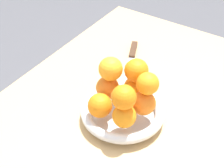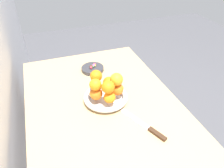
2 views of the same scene
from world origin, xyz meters
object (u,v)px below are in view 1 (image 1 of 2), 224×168
object	(u,v)px
orange_0	(108,88)
orange_6	(136,71)
orange_4	(134,87)
dining_table	(128,142)
orange_5	(148,84)
orange_8	(124,97)
orange_3	(144,103)
knife	(131,61)
fruit_bowl	(122,113)
orange_2	(124,116)
orange_7	(111,69)
orange_1	(100,106)

from	to	relation	value
orange_0	orange_6	world-z (taller)	orange_6
orange_4	orange_6	bearing A→B (deg)	61.52
dining_table	orange_6	bearing A→B (deg)	-165.67
orange_0	orange_4	size ratio (longest dim) A/B	1.11
orange_5	orange_8	world-z (taller)	same
orange_3	knife	world-z (taller)	orange_3
fruit_bowl	orange_8	bearing A→B (deg)	34.53
orange_2	knife	size ratio (longest dim) A/B	0.24
orange_7	orange_8	size ratio (longest dim) A/B	1.04
orange_4	orange_7	world-z (taller)	orange_7
orange_0	orange_8	bearing A→B (deg)	54.27
orange_0	orange_2	xyz separation A→B (m)	(0.06, 0.09, -0.00)
orange_4	orange_5	distance (m)	0.09
fruit_bowl	orange_5	world-z (taller)	orange_5
orange_6	knife	bearing A→B (deg)	-146.57
fruit_bowl	orange_4	bearing A→B (deg)	-179.11
orange_0	orange_2	size ratio (longest dim) A/B	1.07
fruit_bowl	orange_2	bearing A→B (deg)	36.89
orange_6	orange_8	bearing A→B (deg)	14.46
orange_1	orange_8	xyz separation A→B (m)	(-0.00, 0.07, 0.06)
orange_0	orange_4	bearing A→B (deg)	128.78
fruit_bowl	orange_1	distance (m)	0.08
orange_8	knife	distance (m)	0.35
orange_6	orange_3	bearing A→B (deg)	49.33
orange_2	orange_5	xyz separation A→B (m)	(-0.07, 0.02, 0.06)
orange_1	orange_7	xyz separation A→B (m)	(-0.07, -0.02, 0.06)
orange_8	knife	size ratio (longest dim) A/B	0.25
dining_table	orange_0	bearing A→B (deg)	-99.88
orange_7	orange_8	bearing A→B (deg)	50.13
orange_0	knife	world-z (taller)	orange_0
fruit_bowl	orange_2	xyz separation A→B (m)	(0.05, 0.04, 0.05)
orange_3	orange_5	size ratio (longest dim) A/B	1.11
orange_1	orange_8	world-z (taller)	orange_8
orange_1	orange_5	distance (m)	0.13
fruit_bowl	orange_7	world-z (taller)	orange_7
orange_1	orange_7	size ratio (longest dim) A/B	1.00
dining_table	orange_3	xyz separation A→B (m)	(-0.01, 0.03, 0.16)
orange_5	knife	distance (m)	0.30
dining_table	orange_0	distance (m)	0.18
orange_1	orange_7	world-z (taller)	orange_7
orange_4	orange_7	size ratio (longest dim) A/B	0.91
orange_4	orange_6	size ratio (longest dim) A/B	0.91
orange_5	orange_3	bearing A→B (deg)	-20.85
orange_5	orange_8	distance (m)	0.08
orange_6	orange_8	world-z (taller)	same
orange_0	knife	bearing A→B (deg)	-165.67
orange_2	orange_3	size ratio (longest dim) A/B	0.94
dining_table	knife	xyz separation A→B (m)	(-0.24, -0.13, 0.09)
fruit_bowl	orange_8	xyz separation A→B (m)	(0.05, 0.03, 0.11)
orange_7	orange_5	bearing A→B (deg)	91.83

